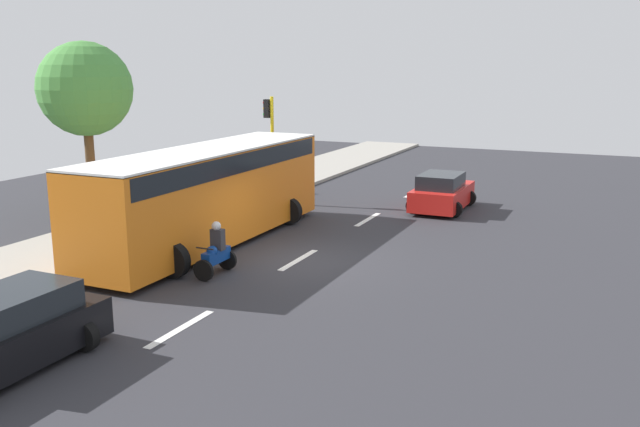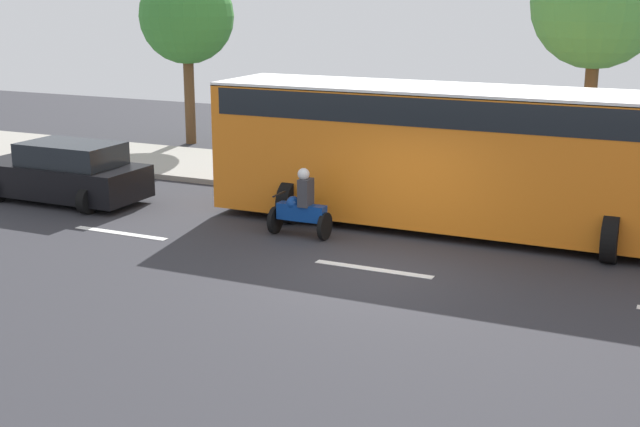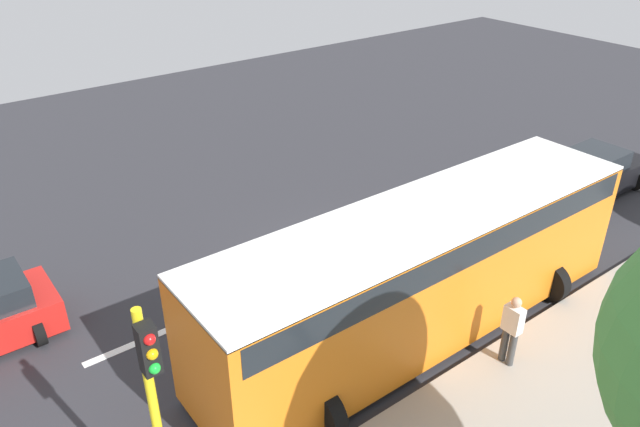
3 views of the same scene
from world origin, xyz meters
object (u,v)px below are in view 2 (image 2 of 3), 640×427
object	(u,v)px
motorcycle	(301,208)
pedestrian_near_signal	(452,164)
street_tree_center	(597,4)
street_tree_north	(187,17)
car_black	(64,174)
city_bus	(455,148)

from	to	relation	value
motorcycle	pedestrian_near_signal	world-z (taller)	pedestrian_near_signal
street_tree_center	street_tree_north	bearing A→B (deg)	89.01
pedestrian_near_signal	street_tree_center	bearing A→B (deg)	-28.72
pedestrian_near_signal	street_tree_north	bearing A→B (deg)	65.77
car_black	city_bus	bearing A→B (deg)	-80.49
car_black	street_tree_north	size ratio (longest dim) A/B	0.74
street_tree_north	motorcycle	bearing A→B (deg)	-135.83
motorcycle	pedestrian_near_signal	size ratio (longest dim) A/B	0.91
city_bus	street_tree_north	distance (m)	13.65
motorcycle	street_tree_center	bearing A→B (deg)	-28.26
car_black	pedestrian_near_signal	world-z (taller)	pedestrian_near_signal
car_black	street_tree_north	distance (m)	9.45
car_black	street_tree_center	distance (m)	14.84
city_bus	pedestrian_near_signal	distance (m)	2.28
pedestrian_near_signal	street_tree_center	distance (m)	6.52
street_tree_north	street_tree_center	bearing A→B (deg)	-90.99
street_tree_center	motorcycle	bearing A→B (deg)	151.74
car_black	city_bus	size ratio (longest dim) A/B	0.40
city_bus	pedestrian_near_signal	world-z (taller)	city_bus
car_black	street_tree_north	bearing A→B (deg)	12.00
car_black	motorcycle	world-z (taller)	motorcycle
motorcycle	pedestrian_near_signal	bearing A→B (deg)	-27.72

